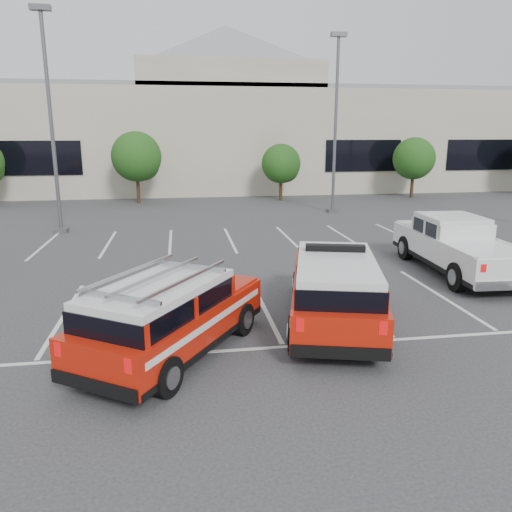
% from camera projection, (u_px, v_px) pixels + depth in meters
% --- Properties ---
extents(ground, '(120.00, 120.00, 0.00)m').
position_uv_depth(ground, '(263.00, 306.00, 14.12)').
color(ground, '#2F2F31').
rests_on(ground, ground).
extents(stall_markings, '(23.00, 15.00, 0.01)m').
position_uv_depth(stall_markings, '(243.00, 265.00, 18.44)').
color(stall_markings, silver).
rests_on(stall_markings, ground).
extents(convention_building, '(60.00, 16.99, 13.20)m').
position_uv_depth(convention_building, '(205.00, 133.00, 43.57)').
color(convention_building, beige).
rests_on(convention_building, ground).
extents(tree_mid_left, '(3.37, 3.37, 4.85)m').
position_uv_depth(tree_mid_left, '(138.00, 158.00, 33.80)').
color(tree_mid_left, '#3F2B19').
rests_on(tree_mid_left, ground).
extents(tree_mid_right, '(2.77, 2.77, 3.99)m').
position_uv_depth(tree_mid_right, '(282.00, 165.00, 35.41)').
color(tree_mid_right, '#3F2B19').
rests_on(tree_mid_right, ground).
extents(tree_right, '(3.07, 3.07, 4.42)m').
position_uv_depth(tree_right, '(415.00, 160.00, 36.83)').
color(tree_right, '#3F2B19').
rests_on(tree_right, ground).
extents(light_pole_left, '(0.90, 0.60, 10.24)m').
position_uv_depth(light_pole_left, '(51.00, 123.00, 23.19)').
color(light_pole_left, '#59595E').
rests_on(light_pole_left, ground).
extents(light_pole_mid, '(0.90, 0.60, 10.24)m').
position_uv_depth(light_pole_mid, '(335.00, 125.00, 29.25)').
color(light_pole_mid, '#59595E').
rests_on(light_pole_mid, ground).
extents(fire_chief_suv, '(3.41, 5.96, 1.98)m').
position_uv_depth(fire_chief_suv, '(334.00, 294.00, 12.55)').
color(fire_chief_suv, '#B51708').
rests_on(fire_chief_suv, ground).
extents(white_pickup, '(2.46, 6.36, 1.92)m').
position_uv_depth(white_pickup, '(456.00, 251.00, 17.32)').
color(white_pickup, silver).
rests_on(white_pickup, ground).
extents(ladder_suv, '(4.38, 5.25, 1.97)m').
position_uv_depth(ladder_suv, '(170.00, 322.00, 10.79)').
color(ladder_suv, '#B51708').
rests_on(ladder_suv, ground).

